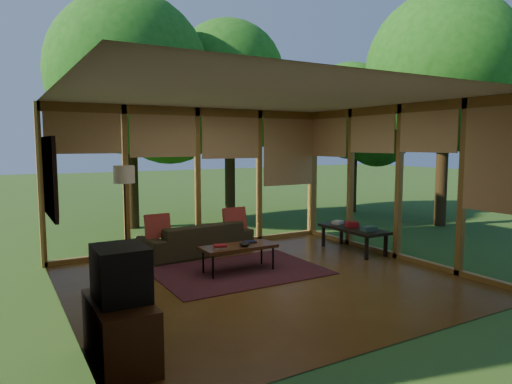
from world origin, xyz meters
TOP-DOWN VIEW (x-y plane):
  - floor at (0.00, 0.00)m, footprint 5.50×5.50m
  - ceiling at (0.00, 0.00)m, footprint 5.50×5.50m
  - wall_left at (-2.75, 0.00)m, footprint 0.04×5.00m
  - wall_front at (0.00, -2.50)m, footprint 5.50×0.04m
  - window_wall_back at (0.00, 2.50)m, footprint 5.50×0.12m
  - window_wall_right at (2.75, 0.00)m, footprint 0.12×5.00m
  - exterior_lawn at (8.00, 8.00)m, footprint 40.00×40.00m
  - tree_nw at (-0.53, 5.31)m, footprint 3.76×3.76m
  - tree_ne at (2.26, 5.66)m, footprint 3.07×3.07m
  - tree_se at (6.05, 1.76)m, footprint 3.64×3.64m
  - tree_far at (5.68, 4.61)m, footprint 2.79×2.79m
  - rug at (-0.10, 0.63)m, footprint 2.58×1.83m
  - sofa at (-0.24, 2.00)m, footprint 2.09×1.01m
  - pillow_left at (-0.99, 1.95)m, footprint 0.42×0.23m
  - pillow_right at (0.51, 1.95)m, footprint 0.43×0.23m
  - ct_book_lower at (-0.46, 0.57)m, footprint 0.21×0.18m
  - ct_book_upper at (-0.46, 0.57)m, footprint 0.23×0.19m
  - ct_book_side at (0.14, 0.70)m, footprint 0.20×0.16m
  - ct_bowl at (-0.06, 0.52)m, footprint 0.16×0.16m
  - media_cabinet at (-2.47, -1.50)m, footprint 0.50×1.00m
  - television at (-2.45, -1.50)m, footprint 0.45×0.55m
  - console_book_a at (2.40, 0.35)m, footprint 0.25×0.20m
  - console_book_b at (2.40, 0.80)m, footprint 0.27×0.23m
  - console_book_c at (2.40, 1.20)m, footprint 0.27×0.24m
  - floor_lamp at (-1.47, 2.23)m, footprint 0.36×0.36m
  - coffee_table at (-0.11, 0.62)m, footprint 1.20×0.50m
  - side_console at (2.40, 0.75)m, footprint 0.60×1.40m
  - wall_painting at (-2.71, 1.40)m, footprint 0.06×1.35m

SIDE VIEW (x-z plane):
  - exterior_lawn at x=8.00m, z-range -0.01..-0.01m
  - floor at x=0.00m, z-range 0.00..0.00m
  - rug at x=-0.10m, z-range 0.00..0.01m
  - sofa at x=-0.24m, z-range 0.00..0.59m
  - media_cabinet at x=-2.47m, z-range 0.00..0.60m
  - coffee_table at x=-0.11m, z-range 0.18..0.60m
  - side_console at x=2.40m, z-range 0.18..0.64m
  - ct_book_lower at x=-0.46m, z-range 0.42..0.45m
  - ct_book_side at x=0.14m, z-range 0.42..0.45m
  - ct_bowl at x=-0.06m, z-range 0.42..0.50m
  - ct_book_upper at x=-0.46m, z-range 0.45..0.49m
  - console_book_c at x=2.40m, z-range 0.46..0.52m
  - console_book_a at x=2.40m, z-range 0.45..0.54m
  - console_book_b at x=2.40m, z-range 0.46..0.56m
  - pillow_left at x=-0.99m, z-range 0.37..0.81m
  - pillow_right at x=0.51m, z-range 0.37..0.82m
  - television at x=-2.45m, z-range 0.60..1.10m
  - wall_left at x=-2.75m, z-range 0.00..2.70m
  - wall_front at x=0.00m, z-range 0.00..2.70m
  - window_wall_back at x=0.00m, z-range 0.00..2.70m
  - window_wall_right at x=2.75m, z-range 0.00..2.70m
  - floor_lamp at x=-1.47m, z-range 0.58..2.23m
  - wall_painting at x=-2.71m, z-range 0.98..2.12m
  - ceiling at x=0.00m, z-range 2.70..2.70m
  - tree_far at x=5.68m, z-range 0.76..5.11m
  - tree_nw at x=-0.53m, z-range 0.87..6.39m
  - tree_ne at x=2.26m, z-range 1.12..6.46m
  - tree_se at x=6.05m, z-range 0.98..6.60m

